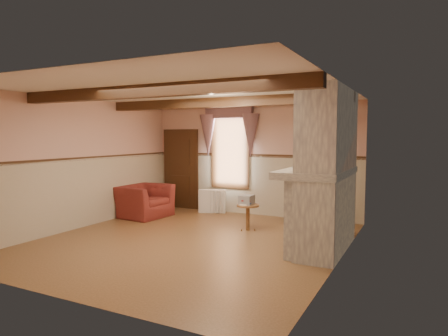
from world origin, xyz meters
The scene contains 26 objects.
floor centered at (0.00, 0.00, 0.00)m, with size 5.50×6.00×0.01m, color brown.
ceiling centered at (0.00, 0.00, 2.80)m, with size 5.50×6.00×0.01m, color silver.
wall_back centered at (0.00, 3.00, 1.40)m, with size 5.50×0.02×2.80m, color #D5A493.
wall_front centered at (0.00, -3.00, 1.40)m, with size 5.50×0.02×2.80m, color #D5A493.
wall_left centered at (-2.75, 0.00, 1.40)m, with size 0.02×6.00×2.80m, color #D5A493.
wall_right centered at (2.75, 0.00, 1.40)m, with size 0.02×6.00×2.80m, color #D5A493.
wainscot centered at (0.00, 0.00, 0.75)m, with size 5.50×6.00×1.50m, color #C2B39C, non-canonical shape.
chair_rail centered at (0.00, 0.00, 1.50)m, with size 5.50×6.00×0.08m, color black, non-canonical shape.
firebox centered at (2.00, 0.60, 0.45)m, with size 0.20×0.95×0.90m, color black.
armchair centered at (-2.25, 1.48, 0.39)m, with size 1.20×1.05×0.78m, color maroon.
side_table centered at (0.61, 1.32, 0.28)m, with size 0.47×0.47×0.55m, color brown.
book_stack centered at (0.58, 1.32, 0.65)m, with size 0.26×0.32×0.20m, color #B7AD8C.
radiator centered at (-0.99, 2.70, 0.30)m, with size 0.70×0.18×0.60m, color white.
bowl centered at (2.24, 0.66, 1.46)m, with size 0.36×0.36×0.09m, color brown.
mantel_clock centered at (2.24, 1.40, 1.52)m, with size 0.14×0.24×0.20m, color black.
oil_lamp centered at (2.24, 0.85, 1.56)m, with size 0.11×0.11×0.28m, color gold.
candle_red centered at (2.24, 0.12, 1.50)m, with size 0.06×0.06×0.16m, color maroon.
jar_yellow centered at (2.24, 0.37, 1.48)m, with size 0.06×0.06×0.12m, color yellow.
fireplace centered at (2.42, 0.60, 1.40)m, with size 0.85×2.00×2.80m, color gray.
mantel centered at (2.24, 0.60, 1.36)m, with size 1.05×2.05×0.12m, color gray.
overmantel_mirror centered at (2.06, 0.60, 1.97)m, with size 0.06×1.44×1.04m, color silver.
door centered at (-2.10, 2.94, 1.05)m, with size 1.10×0.10×2.10m, color black.
window centered at (-0.60, 2.97, 1.65)m, with size 1.06×0.08×2.02m, color white.
window_drapes centered at (-0.60, 2.88, 2.25)m, with size 1.30×0.14×1.40m, color gray.
ceiling_beam_front centered at (0.00, -1.20, 2.70)m, with size 5.50×0.18×0.20m, color black.
ceiling_beam_back centered at (0.00, 1.20, 2.70)m, with size 5.50×0.18×0.20m, color black.
Camera 1 is at (3.91, -6.35, 1.99)m, focal length 32.00 mm.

